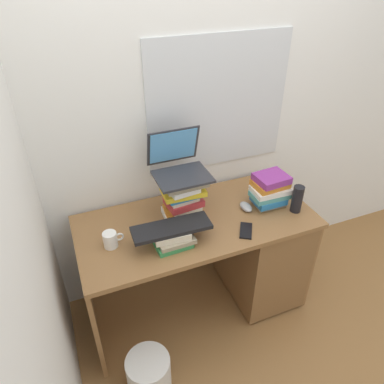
{
  "coord_description": "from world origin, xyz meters",
  "views": [
    {
      "loc": [
        -0.65,
        -1.53,
        2.06
      ],
      "look_at": [
        -0.02,
        0.04,
        0.92
      ],
      "focal_mm": 33.77,
      "sensor_mm": 36.0,
      "label": 1
    }
  ],
  "objects_px": {
    "mug": "(111,240)",
    "desk": "(247,250)",
    "book_stack_side": "(270,190)",
    "water_bottle": "(297,199)",
    "computer_mouse": "(246,207)",
    "cell_phone": "(246,231)",
    "wastebasket": "(149,376)",
    "book_stack_keyboard_riser": "(172,237)",
    "book_stack_tall": "(183,197)",
    "laptop": "(178,164)",
    "keyboard": "(171,228)"
  },
  "relations": [
    {
      "from": "book_stack_keyboard_riser",
      "to": "mug",
      "type": "bearing_deg",
      "value": 162.02
    },
    {
      "from": "book_stack_tall",
      "to": "laptop",
      "type": "xyz_separation_m",
      "value": [
        -0.0,
        0.06,
        0.19
      ]
    },
    {
      "from": "book_stack_side",
      "to": "computer_mouse",
      "type": "distance_m",
      "value": 0.18
    },
    {
      "from": "book_stack_side",
      "to": "water_bottle",
      "type": "distance_m",
      "value": 0.17
    },
    {
      "from": "desk",
      "to": "book_stack_side",
      "type": "bearing_deg",
      "value": 0.38
    },
    {
      "from": "book_stack_side",
      "to": "keyboard",
      "type": "distance_m",
      "value": 0.68
    },
    {
      "from": "desk",
      "to": "book_stack_side",
      "type": "distance_m",
      "value": 0.46
    },
    {
      "from": "computer_mouse",
      "to": "cell_phone",
      "type": "relative_size",
      "value": 0.76
    },
    {
      "from": "book_stack_side",
      "to": "water_bottle",
      "type": "xyz_separation_m",
      "value": [
        0.12,
        -0.11,
        -0.02
      ]
    },
    {
      "from": "laptop",
      "to": "keyboard",
      "type": "relative_size",
      "value": 0.72
    },
    {
      "from": "water_bottle",
      "to": "keyboard",
      "type": "bearing_deg",
      "value": 179.26
    },
    {
      "from": "cell_phone",
      "to": "laptop",
      "type": "bearing_deg",
      "value": 162.58
    },
    {
      "from": "laptop",
      "to": "wastebasket",
      "type": "bearing_deg",
      "value": -124.85
    },
    {
      "from": "computer_mouse",
      "to": "mug",
      "type": "relative_size",
      "value": 0.94
    },
    {
      "from": "desk",
      "to": "book_stack_side",
      "type": "height_order",
      "value": "book_stack_side"
    },
    {
      "from": "mug",
      "to": "wastebasket",
      "type": "xyz_separation_m",
      "value": [
        0.04,
        -0.42,
        -0.65
      ]
    },
    {
      "from": "keyboard",
      "to": "mug",
      "type": "distance_m",
      "value": 0.33
    },
    {
      "from": "mug",
      "to": "computer_mouse",
      "type": "bearing_deg",
      "value": 1.42
    },
    {
      "from": "book_stack_tall",
      "to": "keyboard",
      "type": "distance_m",
      "value": 0.24
    },
    {
      "from": "computer_mouse",
      "to": "mug",
      "type": "height_order",
      "value": "mug"
    },
    {
      "from": "book_stack_keyboard_riser",
      "to": "keyboard",
      "type": "relative_size",
      "value": 0.51
    },
    {
      "from": "book_stack_keyboard_riser",
      "to": "book_stack_side",
      "type": "bearing_deg",
      "value": 9.36
    },
    {
      "from": "mug",
      "to": "cell_phone",
      "type": "distance_m",
      "value": 0.74
    },
    {
      "from": "book_stack_keyboard_riser",
      "to": "cell_phone",
      "type": "distance_m",
      "value": 0.42
    },
    {
      "from": "book_stack_keyboard_riser",
      "to": "cell_phone",
      "type": "relative_size",
      "value": 1.58
    },
    {
      "from": "desk",
      "to": "water_bottle",
      "type": "bearing_deg",
      "value": -25.78
    },
    {
      "from": "desk",
      "to": "cell_phone",
      "type": "xyz_separation_m",
      "value": [
        -0.14,
        -0.17,
        0.34
      ]
    },
    {
      "from": "book_stack_side",
      "to": "laptop",
      "type": "height_order",
      "value": "laptop"
    },
    {
      "from": "book_stack_side",
      "to": "wastebasket",
      "type": "distance_m",
      "value": 1.25
    },
    {
      "from": "wastebasket",
      "to": "book_stack_side",
      "type": "bearing_deg",
      "value": 24.91
    },
    {
      "from": "desk",
      "to": "water_bottle",
      "type": "relative_size",
      "value": 8.12
    },
    {
      "from": "book_stack_side",
      "to": "laptop",
      "type": "xyz_separation_m",
      "value": [
        -0.53,
        0.14,
        0.22
      ]
    },
    {
      "from": "desk",
      "to": "computer_mouse",
      "type": "height_order",
      "value": "computer_mouse"
    },
    {
      "from": "computer_mouse",
      "to": "cell_phone",
      "type": "height_order",
      "value": "computer_mouse"
    },
    {
      "from": "book_stack_side",
      "to": "book_stack_tall",
      "type": "bearing_deg",
      "value": 170.98
    },
    {
      "from": "laptop",
      "to": "water_bottle",
      "type": "bearing_deg",
      "value": -21.75
    },
    {
      "from": "desk",
      "to": "mug",
      "type": "relative_size",
      "value": 12.51
    },
    {
      "from": "book_stack_tall",
      "to": "mug",
      "type": "xyz_separation_m",
      "value": [
        -0.45,
        -0.09,
        -0.1
      ]
    },
    {
      "from": "book_stack_keyboard_riser",
      "to": "keyboard",
      "type": "xyz_separation_m",
      "value": [
        0.0,
        0.01,
        0.06
      ]
    },
    {
      "from": "book_stack_keyboard_riser",
      "to": "keyboard",
      "type": "distance_m",
      "value": 0.06
    },
    {
      "from": "mug",
      "to": "cell_phone",
      "type": "relative_size",
      "value": 0.82
    },
    {
      "from": "book_stack_keyboard_riser",
      "to": "mug",
      "type": "xyz_separation_m",
      "value": [
        -0.31,
        0.1,
        0.0
      ]
    },
    {
      "from": "mug",
      "to": "desk",
      "type": "bearing_deg",
      "value": 0.61
    },
    {
      "from": "laptop",
      "to": "mug",
      "type": "bearing_deg",
      "value": -160.82
    },
    {
      "from": "computer_mouse",
      "to": "keyboard",
      "type": "bearing_deg",
      "value": -167.47
    },
    {
      "from": "water_bottle",
      "to": "mug",
      "type": "bearing_deg",
      "value": 174.55
    },
    {
      "from": "desk",
      "to": "water_bottle",
      "type": "height_order",
      "value": "water_bottle"
    },
    {
      "from": "water_bottle",
      "to": "wastebasket",
      "type": "relative_size",
      "value": 0.61
    },
    {
      "from": "book_stack_tall",
      "to": "keyboard",
      "type": "xyz_separation_m",
      "value": [
        -0.14,
        -0.19,
        -0.04
      ]
    },
    {
      "from": "keyboard",
      "to": "computer_mouse",
      "type": "bearing_deg",
      "value": 14.82
    }
  ]
}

